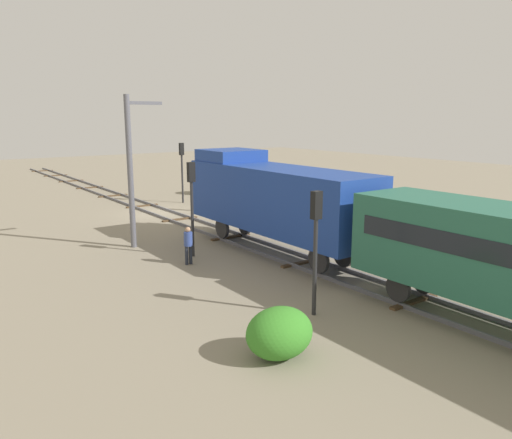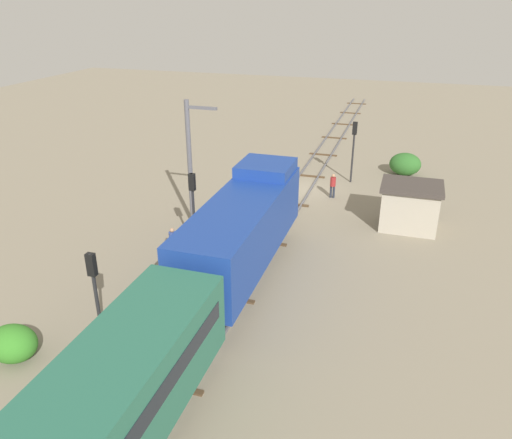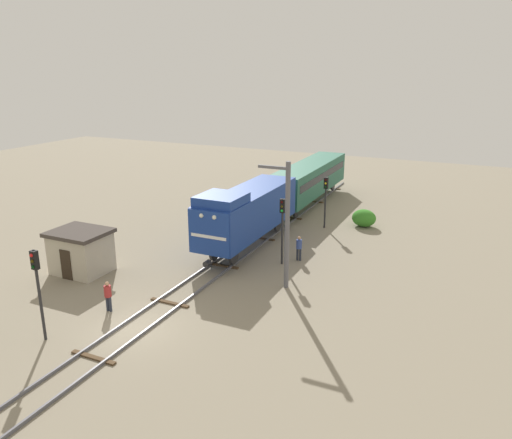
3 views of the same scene
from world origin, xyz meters
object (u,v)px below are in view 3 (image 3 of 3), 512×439
object	(u,v)px
passenger_car_leading	(310,177)
relay_hut	(81,251)
worker_by_signal	(299,246)
worker_near_track	(108,294)
traffic_signal_mid	(282,219)
catenary_mast	(286,222)
locomotive	(247,211)
traffic_signal_near	(37,279)
traffic_signal_far	(326,193)

from	to	relation	value
passenger_car_leading	relay_hut	world-z (taller)	passenger_car_leading
worker_by_signal	worker_near_track	bearing A→B (deg)	-50.77
traffic_signal_mid	catenary_mast	xyz separation A→B (m)	(1.53, -3.24, 0.93)
traffic_signal_mid	worker_by_signal	world-z (taller)	traffic_signal_mid
locomotive	traffic_signal_mid	distance (m)	3.85
worker_by_signal	traffic_signal_near	bearing A→B (deg)	-46.79
locomotive	worker_near_track	distance (m)	12.17
traffic_signal_near	relay_hut	world-z (taller)	traffic_signal_near
traffic_signal_mid	worker_near_track	bearing A→B (deg)	-120.06
traffic_signal_near	traffic_signal_mid	distance (m)	15.11
locomotive	catenary_mast	size ratio (longest dim) A/B	1.55
passenger_car_leading	worker_by_signal	size ratio (longest dim) A/B	8.24
locomotive	passenger_car_leading	size ratio (longest dim) A/B	0.83
traffic_signal_mid	locomotive	bearing A→B (deg)	152.38
passenger_car_leading	traffic_signal_mid	distance (m)	15.50
locomotive	catenary_mast	world-z (taller)	catenary_mast
worker_near_track	traffic_signal_near	bearing A→B (deg)	96.75
traffic_signal_far	catenary_mast	world-z (taller)	catenary_mast
traffic_signal_far	worker_by_signal	size ratio (longest dim) A/B	2.44
passenger_car_leading	catenary_mast	bearing A→B (deg)	-74.95
traffic_signal_near	traffic_signal_far	bearing A→B (deg)	72.95
passenger_car_leading	traffic_signal_mid	xyz separation A→B (m)	(3.40, -15.11, 0.53)
worker_near_track	catenary_mast	xyz separation A→B (m)	(7.33, 6.78, 2.99)
traffic_signal_near	worker_by_signal	size ratio (longest dim) A/B	2.66
locomotive	worker_near_track	size ratio (longest dim) A/B	6.82
locomotive	traffic_signal_mid	size ratio (longest dim) A/B	2.63
relay_hut	worker_near_track	bearing A→B (deg)	-34.20
traffic_signal_mid	worker_near_track	world-z (taller)	traffic_signal_mid
traffic_signal_mid	relay_hut	xyz separation A→B (m)	(-10.90, -6.55, -1.67)
traffic_signal_near	worker_near_track	bearing A→B (deg)	77.36
traffic_signal_far	catenary_mast	distance (m)	11.95
worker_near_track	worker_by_signal	world-z (taller)	same
worker_by_signal	relay_hut	size ratio (longest dim) A/B	0.49
passenger_car_leading	worker_near_track	world-z (taller)	passenger_car_leading
passenger_car_leading	worker_by_signal	distance (m)	14.75
worker_by_signal	catenary_mast	world-z (taller)	catenary_mast
catenary_mast	relay_hut	bearing A→B (deg)	-165.08
relay_hut	locomotive	bearing A→B (deg)	48.01
relay_hut	traffic_signal_mid	bearing A→B (deg)	31.02
locomotive	relay_hut	world-z (taller)	locomotive
locomotive	worker_by_signal	distance (m)	4.62
locomotive	traffic_signal_far	xyz separation A→B (m)	(3.60, 6.81, 0.11)
passenger_car_leading	traffic_signal_near	size ratio (longest dim) A/B	3.10
traffic_signal_far	relay_hut	distance (m)	18.83
locomotive	worker_near_track	xyz separation A→B (m)	(-2.40, -11.80, -1.78)
traffic_signal_mid	traffic_signal_far	world-z (taller)	traffic_signal_mid
traffic_signal_near	worker_by_signal	world-z (taller)	traffic_signal_near
passenger_car_leading	traffic_signal_mid	bearing A→B (deg)	-77.32
traffic_signal_near	worker_near_track	world-z (taller)	traffic_signal_near
traffic_signal_near	worker_near_track	xyz separation A→B (m)	(0.80, 3.57, -2.13)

